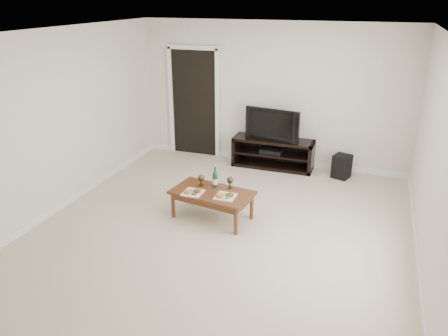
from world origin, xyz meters
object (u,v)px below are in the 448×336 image
(subwoofer, at_px, (342,166))
(media_console, at_px, (273,153))
(coffee_table, at_px, (212,205))
(television, at_px, (274,124))

(subwoofer, bearing_deg, media_console, -165.13)
(subwoofer, height_order, coffee_table, coffee_table)
(television, xyz_separation_m, coffee_table, (-0.35, -2.24, -0.63))
(television, height_order, subwoofer, television)
(television, bearing_deg, coffee_table, -89.66)
(television, distance_m, subwoofer, 1.41)
(media_console, bearing_deg, subwoofer, -3.57)
(media_console, xyz_separation_m, television, (0.00, 0.00, 0.57))
(television, relative_size, coffee_table, 0.90)
(coffee_table, bearing_deg, television, 81.12)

